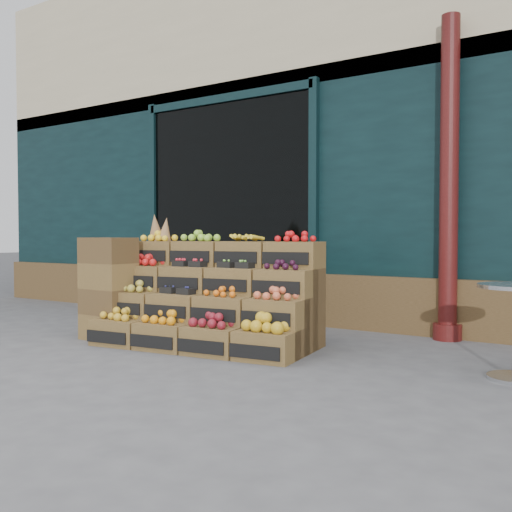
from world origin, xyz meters
The scene contains 5 objects.
ground centered at (0.00, 0.00, 0.00)m, with size 60.00×60.00×0.00m, color #4E4E51.
shop_facade centered at (0.00, 5.11, 2.40)m, with size 12.00×6.24×4.80m.
crate_display centered at (-0.63, 0.58, 0.39)m, with size 2.12×1.22×1.27m.
spare_crates centered at (-1.65, 0.22, 0.51)m, with size 0.52×0.37×1.02m.
shopkeeper centered at (-1.16, 2.70, 0.90)m, with size 0.66×0.43×1.81m, color #1B6125.
Camera 1 is at (2.69, -3.73, 1.03)m, focal length 40.00 mm.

